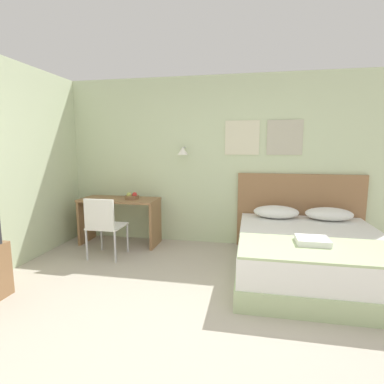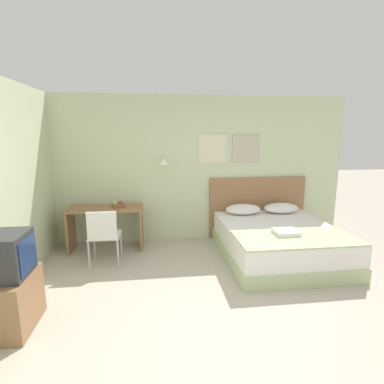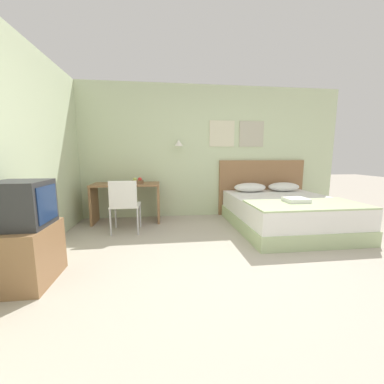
{
  "view_description": "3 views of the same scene",
  "coord_description": "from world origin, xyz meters",
  "px_view_note": "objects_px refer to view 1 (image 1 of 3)",
  "views": [
    {
      "loc": [
        0.49,
        -2.2,
        1.56
      ],
      "look_at": [
        -0.19,
        1.26,
        1.03
      ],
      "focal_mm": 28.0,
      "sensor_mm": 36.0,
      "label": 1
    },
    {
      "loc": [
        -0.71,
        -2.89,
        2.0
      ],
      "look_at": [
        -0.14,
        1.65,
        1.08
      ],
      "focal_mm": 28.0,
      "sensor_mm": 36.0,
      "label": 2
    },
    {
      "loc": [
        -0.88,
        -2.29,
        1.26
      ],
      "look_at": [
        -0.44,
        1.19,
        0.71
      ],
      "focal_mm": 22.0,
      "sensor_mm": 36.0,
      "label": 3
    }
  ],
  "objects_px": {
    "headboard": "(299,212)",
    "throw_blanket": "(324,249)",
    "pillow_left": "(276,212)",
    "desk_chair": "(104,223)",
    "fruit_bowl": "(132,197)",
    "pillow_right": "(329,214)",
    "bed": "(311,255)",
    "desk": "(120,212)",
    "folded_towel_near_foot": "(312,241)"
  },
  "relations": [
    {
      "from": "headboard",
      "to": "throw_blanket",
      "type": "relative_size",
      "value": 1.1
    },
    {
      "from": "headboard",
      "to": "pillow_left",
      "type": "bearing_deg",
      "value": -142.24
    },
    {
      "from": "desk_chair",
      "to": "pillow_left",
      "type": "bearing_deg",
      "value": 16.49
    },
    {
      "from": "headboard",
      "to": "throw_blanket",
      "type": "distance_m",
      "value": 1.63
    },
    {
      "from": "pillow_left",
      "to": "fruit_bowl",
      "type": "relative_size",
      "value": 2.86
    },
    {
      "from": "pillow_right",
      "to": "throw_blanket",
      "type": "height_order",
      "value": "pillow_right"
    },
    {
      "from": "bed",
      "to": "desk_chair",
      "type": "distance_m",
      "value": 2.74
    },
    {
      "from": "pillow_right",
      "to": "desk",
      "type": "xyz_separation_m",
      "value": [
        -3.16,
        -0.02,
        -0.1
      ]
    },
    {
      "from": "throw_blanket",
      "to": "desk",
      "type": "distance_m",
      "value": 3.1
    },
    {
      "from": "fruit_bowl",
      "to": "bed",
      "type": "bearing_deg",
      "value": -16.04
    },
    {
      "from": "desk",
      "to": "pillow_left",
      "type": "bearing_deg",
      "value": 0.56
    },
    {
      "from": "headboard",
      "to": "desk_chair",
      "type": "height_order",
      "value": "headboard"
    },
    {
      "from": "desk_chair",
      "to": "fruit_bowl",
      "type": "bearing_deg",
      "value": 77.68
    },
    {
      "from": "pillow_left",
      "to": "folded_towel_near_foot",
      "type": "xyz_separation_m",
      "value": [
        0.28,
        -1.21,
        -0.04
      ]
    },
    {
      "from": "pillow_left",
      "to": "desk",
      "type": "height_order",
      "value": "desk"
    },
    {
      "from": "bed",
      "to": "throw_blanket",
      "type": "relative_size",
      "value": 1.2
    },
    {
      "from": "bed",
      "to": "pillow_right",
      "type": "height_order",
      "value": "pillow_right"
    },
    {
      "from": "desk_chair",
      "to": "pillow_right",
      "type": "bearing_deg",
      "value": 12.77
    },
    {
      "from": "pillow_left",
      "to": "desk_chair",
      "type": "distance_m",
      "value": 2.47
    },
    {
      "from": "desk",
      "to": "desk_chair",
      "type": "xyz_separation_m",
      "value": [
        0.07,
        -0.68,
        -0.01
      ]
    },
    {
      "from": "throw_blanket",
      "to": "desk_chair",
      "type": "relative_size",
      "value": 1.94
    },
    {
      "from": "pillow_left",
      "to": "desk",
      "type": "bearing_deg",
      "value": -179.44
    },
    {
      "from": "throw_blanket",
      "to": "folded_towel_near_foot",
      "type": "relative_size",
      "value": 5.13
    },
    {
      "from": "bed",
      "to": "desk_chair",
      "type": "bearing_deg",
      "value": 178.68
    },
    {
      "from": "desk",
      "to": "fruit_bowl",
      "type": "height_order",
      "value": "fruit_bowl"
    },
    {
      "from": "desk",
      "to": "desk_chair",
      "type": "distance_m",
      "value": 0.68
    },
    {
      "from": "throw_blanket",
      "to": "desk",
      "type": "height_order",
      "value": "desk"
    },
    {
      "from": "desk_chair",
      "to": "bed",
      "type": "bearing_deg",
      "value": -1.32
    },
    {
      "from": "bed",
      "to": "desk",
      "type": "height_order",
      "value": "desk"
    },
    {
      "from": "folded_towel_near_foot",
      "to": "fruit_bowl",
      "type": "xyz_separation_m",
      "value": [
        -2.5,
        1.19,
        0.19
      ]
    },
    {
      "from": "bed",
      "to": "folded_towel_near_foot",
      "type": "relative_size",
      "value": 6.16
    },
    {
      "from": "folded_towel_near_foot",
      "to": "headboard",
      "type": "bearing_deg",
      "value": 86.69
    },
    {
      "from": "pillow_right",
      "to": "desk_chair",
      "type": "relative_size",
      "value": 0.74
    },
    {
      "from": "bed",
      "to": "throw_blanket",
      "type": "height_order",
      "value": "throw_blanket"
    },
    {
      "from": "pillow_right",
      "to": "throw_blanket",
      "type": "relative_size",
      "value": 0.38
    },
    {
      "from": "pillow_right",
      "to": "pillow_left",
      "type": "bearing_deg",
      "value": 180.0
    },
    {
      "from": "bed",
      "to": "desk_chair",
      "type": "xyz_separation_m",
      "value": [
        -2.73,
        0.06,
        0.25
      ]
    },
    {
      "from": "throw_blanket",
      "to": "desk_chair",
      "type": "distance_m",
      "value": 2.81
    },
    {
      "from": "bed",
      "to": "pillow_right",
      "type": "bearing_deg",
      "value": 64.63
    },
    {
      "from": "bed",
      "to": "fruit_bowl",
      "type": "height_order",
      "value": "fruit_bowl"
    },
    {
      "from": "pillow_left",
      "to": "desk",
      "type": "relative_size",
      "value": 0.52
    },
    {
      "from": "throw_blanket",
      "to": "folded_towel_near_foot",
      "type": "distance_m",
      "value": 0.17
    },
    {
      "from": "pillow_right",
      "to": "throw_blanket",
      "type": "distance_m",
      "value": 1.4
    },
    {
      "from": "desk",
      "to": "desk_chair",
      "type": "relative_size",
      "value": 1.42
    },
    {
      "from": "headboard",
      "to": "pillow_left",
      "type": "xyz_separation_m",
      "value": [
        -0.36,
        -0.28,
        0.04
      ]
    },
    {
      "from": "bed",
      "to": "throw_blanket",
      "type": "bearing_deg",
      "value": -90.0
    },
    {
      "from": "fruit_bowl",
      "to": "desk_chair",
      "type": "bearing_deg",
      "value": -102.32
    },
    {
      "from": "pillow_left",
      "to": "folded_towel_near_foot",
      "type": "bearing_deg",
      "value": -77.16
    },
    {
      "from": "desk",
      "to": "fruit_bowl",
      "type": "distance_m",
      "value": 0.33
    },
    {
      "from": "bed",
      "to": "headboard",
      "type": "distance_m",
      "value": 1.09
    }
  ]
}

